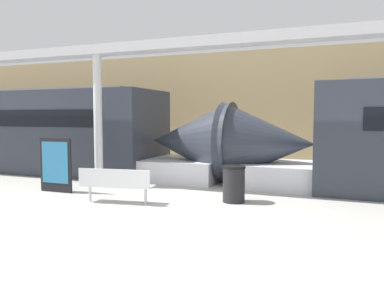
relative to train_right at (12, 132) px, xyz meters
The scene contains 8 objects.
ground_plane 10.14m from the train_right, 30.03° to the right, with size 60.00×60.00×0.00m, color #B2AFA8.
station_wall 9.75m from the train_right, 26.54° to the left, with size 56.00×0.20×5.00m, color tan.
train_right is the anchor object (origin of this frame).
bench_near 8.62m from the train_right, 27.71° to the right, with size 1.91×0.71×0.88m.
trash_bin 10.68m from the train_right, 15.07° to the right, with size 0.58×0.58×0.92m.
poster_board 6.25m from the train_right, 32.94° to the right, with size 1.06×0.07×1.55m.
support_column_near 6.25m from the train_right, 20.63° to the right, with size 0.26×0.26×4.00m, color silver.
canopy_beam 6.76m from the train_right, 20.63° to the right, with size 28.00×0.60×0.28m, color #B7B7BC.
Camera 1 is at (3.96, -6.82, 2.15)m, focal length 35.00 mm.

